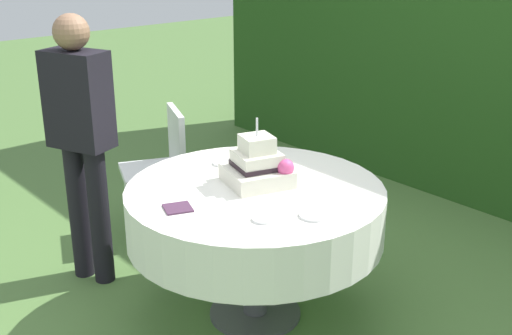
% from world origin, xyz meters
% --- Properties ---
extents(ground_plane, '(20.00, 20.00, 0.00)m').
position_xyz_m(ground_plane, '(0.00, 0.00, 0.00)').
color(ground_plane, '#547A3D').
extents(cake_table, '(1.35, 1.35, 0.76)m').
position_xyz_m(cake_table, '(0.00, 0.00, 0.62)').
color(cake_table, '#4C4C51').
rests_on(cake_table, ground_plane).
extents(wedding_cake, '(0.39, 0.39, 0.36)m').
position_xyz_m(wedding_cake, '(-0.03, 0.05, 0.86)').
color(wedding_cake, silver).
rests_on(wedding_cake, cake_table).
extents(serving_plate_near, '(0.11, 0.11, 0.01)m').
position_xyz_m(serving_plate_near, '(0.33, -0.23, 0.77)').
color(serving_plate_near, white).
rests_on(serving_plate_near, cake_table).
extents(serving_plate_far, '(0.14, 0.14, 0.01)m').
position_xyz_m(serving_plate_far, '(0.45, -0.02, 0.77)').
color(serving_plate_far, white).
rests_on(serving_plate_far, cake_table).
extents(serving_plate_left, '(0.11, 0.11, 0.01)m').
position_xyz_m(serving_plate_left, '(-0.39, 0.09, 0.77)').
color(serving_plate_left, white).
rests_on(serving_plate_left, cake_table).
extents(serving_plate_right, '(0.12, 0.12, 0.01)m').
position_xyz_m(serving_plate_right, '(-0.36, 0.30, 0.77)').
color(serving_plate_right, white).
rests_on(serving_plate_right, cake_table).
extents(napkin_stack, '(0.17, 0.17, 0.01)m').
position_xyz_m(napkin_stack, '(-0.04, -0.46, 0.77)').
color(napkin_stack, '#4C2D47').
rests_on(napkin_stack, cake_table).
extents(garden_chair, '(0.52, 0.52, 0.89)m').
position_xyz_m(garden_chair, '(-1.18, 0.19, 0.54)').
color(garden_chair, white).
rests_on(garden_chair, ground_plane).
extents(standing_person, '(0.41, 0.32, 1.60)m').
position_xyz_m(standing_person, '(-0.96, -0.48, 0.93)').
color(standing_person, black).
rests_on(standing_person, ground_plane).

